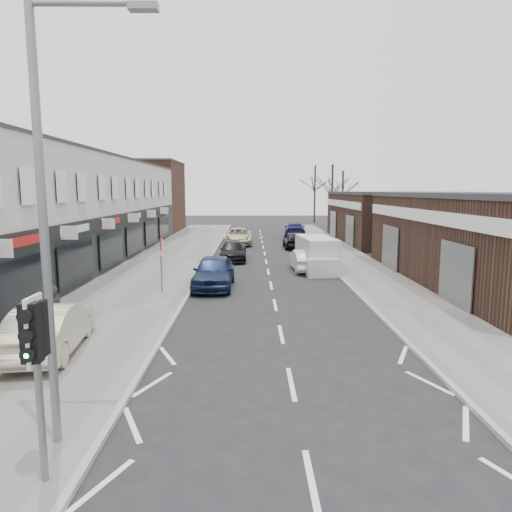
{
  "coord_description": "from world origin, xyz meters",
  "views": [
    {
      "loc": [
        -1.0,
        -8.93,
        4.84
      ],
      "look_at": [
        -0.85,
        6.61,
        2.6
      ],
      "focal_mm": 32.0,
      "sensor_mm": 36.0,
      "label": 1
    }
  ],
  "objects_px": {
    "white_van": "(317,255)",
    "street_lamp": "(52,203)",
    "sedan_on_pavement": "(51,327)",
    "parked_car_left_c": "(238,236)",
    "parked_car_right_a": "(304,260)",
    "traffic_light": "(35,346)",
    "parked_car_right_c": "(295,230)",
    "parked_car_left_a": "(214,272)",
    "parked_car_right_b": "(294,240)",
    "pedestrian": "(54,313)",
    "warning_sign": "(162,248)",
    "parked_car_left_b": "(233,251)"
  },
  "relations": [
    {
      "from": "white_van",
      "to": "parked_car_left_c",
      "type": "xyz_separation_m",
      "value": [
        -5.19,
        13.17,
        -0.21
      ]
    },
    {
      "from": "parked_car_left_b",
      "to": "white_van",
      "type": "bearing_deg",
      "value": -37.52
    },
    {
      "from": "warning_sign",
      "to": "parked_car_left_c",
      "type": "distance_m",
      "value": 20.04
    },
    {
      "from": "parked_car_left_b",
      "to": "parked_car_left_c",
      "type": "height_order",
      "value": "parked_car_left_c"
    },
    {
      "from": "parked_car_right_b",
      "to": "parked_car_right_c",
      "type": "relative_size",
      "value": 0.79
    },
    {
      "from": "warning_sign",
      "to": "pedestrian",
      "type": "xyz_separation_m",
      "value": [
        -2.03,
        -6.99,
        -1.18
      ]
    },
    {
      "from": "traffic_light",
      "to": "street_lamp",
      "type": "relative_size",
      "value": 0.39
    },
    {
      "from": "sedan_on_pavement",
      "to": "white_van",
      "type": "bearing_deg",
      "value": -130.89
    },
    {
      "from": "traffic_light",
      "to": "parked_car_right_c",
      "type": "bearing_deg",
      "value": 78.92
    },
    {
      "from": "traffic_light",
      "to": "parked_car_right_b",
      "type": "bearing_deg",
      "value": 77.42
    },
    {
      "from": "warning_sign",
      "to": "parked_car_left_c",
      "type": "relative_size",
      "value": 0.5
    },
    {
      "from": "parked_car_left_c",
      "to": "parked_car_right_c",
      "type": "xyz_separation_m",
      "value": [
        5.7,
        6.55,
        0.02
      ]
    },
    {
      "from": "parked_car_left_b",
      "to": "parked_car_right_b",
      "type": "bearing_deg",
      "value": 53.07
    },
    {
      "from": "warning_sign",
      "to": "parked_car_left_a",
      "type": "bearing_deg",
      "value": 33.65
    },
    {
      "from": "white_van",
      "to": "sedan_on_pavement",
      "type": "distance_m",
      "value": 17.57
    },
    {
      "from": "white_van",
      "to": "parked_car_left_b",
      "type": "height_order",
      "value": "white_van"
    },
    {
      "from": "white_van",
      "to": "street_lamp",
      "type": "bearing_deg",
      "value": -116.78
    },
    {
      "from": "white_van",
      "to": "parked_car_left_a",
      "type": "distance_m",
      "value": 7.78
    },
    {
      "from": "traffic_light",
      "to": "white_van",
      "type": "distance_m",
      "value": 21.94
    },
    {
      "from": "street_lamp",
      "to": "parked_car_left_a",
      "type": "xyz_separation_m",
      "value": [
        1.63,
        14.31,
        -3.81
      ]
    },
    {
      "from": "parked_car_left_c",
      "to": "parked_car_right_a",
      "type": "height_order",
      "value": "parked_car_left_c"
    },
    {
      "from": "street_lamp",
      "to": "white_van",
      "type": "xyz_separation_m",
      "value": [
        7.51,
        19.4,
        -3.67
      ]
    },
    {
      "from": "pedestrian",
      "to": "parked_car_left_a",
      "type": "distance_m",
      "value": 9.52
    },
    {
      "from": "parked_car_right_a",
      "to": "white_van",
      "type": "bearing_deg",
      "value": -164.2
    },
    {
      "from": "warning_sign",
      "to": "pedestrian",
      "type": "relative_size",
      "value": 1.51
    },
    {
      "from": "parked_car_left_c",
      "to": "parked_car_right_c",
      "type": "height_order",
      "value": "parked_car_right_c"
    },
    {
      "from": "traffic_light",
      "to": "parked_car_left_a",
      "type": "distance_m",
      "value": 15.68
    },
    {
      "from": "street_lamp",
      "to": "pedestrian",
      "type": "height_order",
      "value": "street_lamp"
    },
    {
      "from": "parked_car_left_a",
      "to": "parked_car_right_c",
      "type": "height_order",
      "value": "parked_car_left_a"
    },
    {
      "from": "sedan_on_pavement",
      "to": "parked_car_right_c",
      "type": "relative_size",
      "value": 0.85
    },
    {
      "from": "traffic_light",
      "to": "parked_car_right_c",
      "type": "relative_size",
      "value": 0.59
    },
    {
      "from": "parked_car_right_a",
      "to": "sedan_on_pavement",
      "type": "bearing_deg",
      "value": 55.36
    },
    {
      "from": "parked_car_left_c",
      "to": "parked_car_left_b",
      "type": "bearing_deg",
      "value": -90.5
    },
    {
      "from": "street_lamp",
      "to": "sedan_on_pavement",
      "type": "bearing_deg",
      "value": 116.07
    },
    {
      "from": "warning_sign",
      "to": "parked_car_right_b",
      "type": "relative_size",
      "value": 0.65
    },
    {
      "from": "traffic_light",
      "to": "parked_car_right_c",
      "type": "distance_m",
      "value": 41.14
    },
    {
      "from": "sedan_on_pavement",
      "to": "parked_car_left_c",
      "type": "bearing_deg",
      "value": -106.26
    },
    {
      "from": "pedestrian",
      "to": "parked_car_right_a",
      "type": "relative_size",
      "value": 0.45
    },
    {
      "from": "parked_car_right_a",
      "to": "traffic_light",
      "type": "bearing_deg",
      "value": 69.95
    },
    {
      "from": "sedan_on_pavement",
      "to": "parked_car_right_c",
      "type": "height_order",
      "value": "sedan_on_pavement"
    },
    {
      "from": "parked_car_left_c",
      "to": "sedan_on_pavement",
      "type": "bearing_deg",
      "value": -99.64
    },
    {
      "from": "white_van",
      "to": "sedan_on_pavement",
      "type": "height_order",
      "value": "white_van"
    },
    {
      "from": "parked_car_right_a",
      "to": "pedestrian",
      "type": "bearing_deg",
      "value": 52.75
    },
    {
      "from": "parked_car_left_c",
      "to": "parked_car_right_b",
      "type": "xyz_separation_m",
      "value": [
        4.76,
        -2.61,
        -0.04
      ]
    },
    {
      "from": "street_lamp",
      "to": "parked_car_right_a",
      "type": "relative_size",
      "value": 2.02
    },
    {
      "from": "traffic_light",
      "to": "parked_car_right_b",
      "type": "distance_m",
      "value": 31.99
    },
    {
      "from": "street_lamp",
      "to": "parked_car_left_b",
      "type": "height_order",
      "value": "street_lamp"
    },
    {
      "from": "traffic_light",
      "to": "parked_car_right_b",
      "type": "height_order",
      "value": "traffic_light"
    },
    {
      "from": "pedestrian",
      "to": "parked_car_right_c",
      "type": "bearing_deg",
      "value": -101.81
    },
    {
      "from": "parked_car_left_a",
      "to": "parked_car_right_b",
      "type": "xyz_separation_m",
      "value": [
        5.45,
        15.65,
        -0.1
      ]
    }
  ]
}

